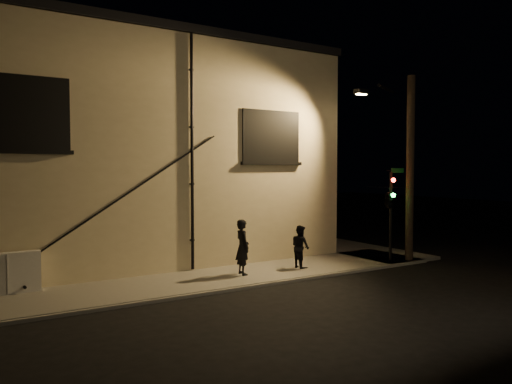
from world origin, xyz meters
TOP-DOWN VIEW (x-y plane):
  - ground at (0.00, 0.00)m, footprint 90.00×90.00m
  - sidewalk at (1.22, 4.39)m, footprint 21.00×16.00m
  - building at (-3.00, 8.99)m, footprint 16.20×12.23m
  - utility_cabinet at (-7.78, 2.70)m, footprint 1.82×0.31m
  - pedestrian_a at (-0.66, 1.36)m, footprint 0.53×0.74m
  - pedestrian_b at (1.72, 1.24)m, footprint 0.62×0.78m
  - traffic_signal at (5.48, 0.47)m, footprint 1.38×2.15m
  - streetlamp_pole at (6.24, 0.27)m, footprint 2.03×1.39m

SIDE VIEW (x-z plane):
  - ground at x=0.00m, z-range 0.00..0.00m
  - sidewalk at x=1.22m, z-range 0.00..0.12m
  - utility_cabinet at x=-7.78m, z-range 0.12..1.32m
  - pedestrian_b at x=1.72m, z-range 0.12..1.68m
  - pedestrian_a at x=-0.66m, z-range 0.12..2.01m
  - traffic_signal at x=5.48m, z-range 0.76..4.39m
  - streetlamp_pole at x=6.24m, z-range 0.21..7.59m
  - building at x=-3.00m, z-range 0.00..8.80m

